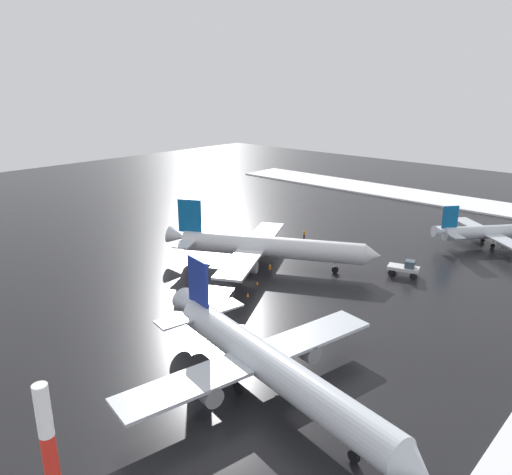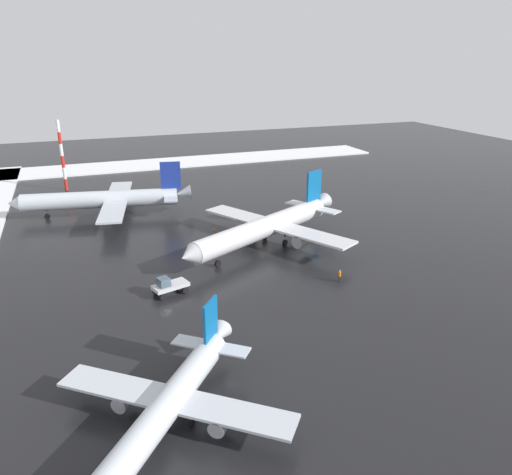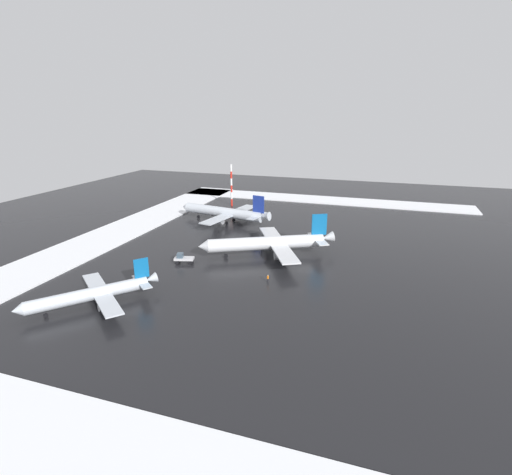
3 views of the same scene
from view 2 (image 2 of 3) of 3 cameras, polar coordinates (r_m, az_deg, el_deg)
ground_plane at (r=83.25m, az=1.38°, el=-0.33°), size 240.00×240.00×0.00m
snow_bank_left at (r=145.19m, az=-8.65°, el=8.51°), size 14.00×116.00×0.39m
airplane_parked_starboard at (r=79.54m, az=1.23°, el=1.27°), size 27.17×31.86×10.27m
airplane_distant_tail at (r=99.00m, az=-16.87°, el=4.20°), size 28.27×33.81×10.09m
airplane_parked_portside at (r=42.98m, az=-10.41°, el=-18.73°), size 21.14×19.27×7.58m
pushback_tug at (r=65.44m, az=-9.96°, el=-5.41°), size 3.41×5.03×2.50m
ground_crew_by_nose_gear at (r=68.97m, az=9.53°, el=-4.28°), size 0.36×0.36×1.71m
ground_crew_beside_wing at (r=81.38m, az=-1.17°, el=-0.09°), size 0.36×0.36×1.71m
antenna_mast at (r=120.54m, az=-21.28°, el=8.69°), size 0.70×0.70×15.77m
traffic_cone_near_nose at (r=88.10m, az=-4.80°, el=0.98°), size 0.36×0.36×0.55m
traffic_cone_mid_line at (r=84.98m, az=-2.83°, el=0.29°), size 0.36×0.36×0.55m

